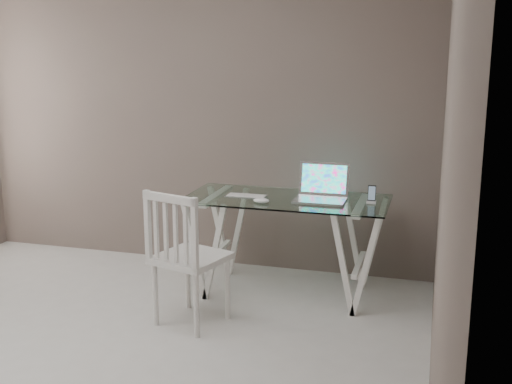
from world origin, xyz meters
TOP-DOWN VIEW (x-y plane):
  - room at (-0.06, 0.02)m, footprint 4.50×4.52m
  - desk at (0.91, 1.70)m, footprint 1.50×0.70m
  - chair at (0.39, 0.94)m, footprint 0.53×0.53m
  - laptop at (1.16, 1.74)m, footprint 0.37×0.32m
  - keyboard at (0.61, 1.67)m, footprint 0.31×0.13m
  - mouse at (0.77, 1.51)m, footprint 0.12×0.07m
  - phone_dock at (1.53, 1.73)m, footprint 0.07×0.07m

SIDE VIEW (x-z plane):
  - desk at x=0.91m, z-range 0.01..0.76m
  - chair at x=0.39m, z-range 0.05..0.99m
  - keyboard at x=0.61m, z-range 0.75..0.75m
  - mouse at x=0.77m, z-range 0.75..0.78m
  - phone_dock at x=1.53m, z-range 0.72..0.84m
  - laptop at x=1.16m, z-range 0.68..0.94m
  - room at x=-0.06m, z-range 0.36..3.07m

